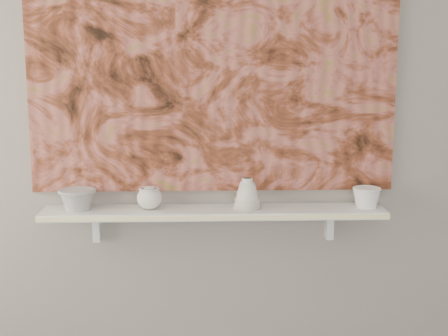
{
  "coord_description": "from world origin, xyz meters",
  "views": [
    {
      "loc": [
        -0.05,
        -0.97,
        1.55
      ],
      "look_at": [
        0.04,
        1.49,
        1.1
      ],
      "focal_mm": 50.0,
      "sensor_mm": 36.0,
      "label": 1
    }
  ],
  "objects_px": {
    "bowl_white": "(367,197)",
    "bell_vessel": "(247,193)",
    "bowl_grey": "(77,199)",
    "shelf": "(214,212)",
    "painting": "(213,57)",
    "cup_cream": "(149,198)"
  },
  "relations": [
    {
      "from": "shelf",
      "to": "bell_vessel",
      "type": "height_order",
      "value": "bell_vessel"
    },
    {
      "from": "bowl_grey",
      "to": "cup_cream",
      "type": "xyz_separation_m",
      "value": [
        0.29,
        0.0,
        0.0
      ]
    },
    {
      "from": "shelf",
      "to": "bowl_white",
      "type": "height_order",
      "value": "bowl_white"
    },
    {
      "from": "cup_cream",
      "to": "bell_vessel",
      "type": "height_order",
      "value": "bell_vessel"
    },
    {
      "from": "bell_vessel",
      "to": "bowl_white",
      "type": "distance_m",
      "value": 0.49
    },
    {
      "from": "shelf",
      "to": "cup_cream",
      "type": "relative_size",
      "value": 13.79
    },
    {
      "from": "shelf",
      "to": "cup_cream",
      "type": "height_order",
      "value": "cup_cream"
    },
    {
      "from": "shelf",
      "to": "bell_vessel",
      "type": "distance_m",
      "value": 0.16
    },
    {
      "from": "bowl_white",
      "to": "bell_vessel",
      "type": "bearing_deg",
      "value": 180.0
    },
    {
      "from": "bowl_grey",
      "to": "painting",
      "type": "bearing_deg",
      "value": 8.28
    },
    {
      "from": "bowl_grey",
      "to": "bowl_white",
      "type": "xyz_separation_m",
      "value": [
        1.18,
        0.0,
        -0.0
      ]
    },
    {
      "from": "cup_cream",
      "to": "bowl_white",
      "type": "height_order",
      "value": "cup_cream"
    },
    {
      "from": "painting",
      "to": "bowl_grey",
      "type": "height_order",
      "value": "painting"
    },
    {
      "from": "shelf",
      "to": "painting",
      "type": "bearing_deg",
      "value": 90.0
    },
    {
      "from": "bowl_grey",
      "to": "bell_vessel",
      "type": "height_order",
      "value": "bell_vessel"
    },
    {
      "from": "bowl_grey",
      "to": "bell_vessel",
      "type": "bearing_deg",
      "value": 0.0
    },
    {
      "from": "shelf",
      "to": "bowl_white",
      "type": "bearing_deg",
      "value": 0.0
    },
    {
      "from": "shelf",
      "to": "bowl_white",
      "type": "relative_size",
      "value": 11.99
    },
    {
      "from": "bowl_white",
      "to": "painting",
      "type": "bearing_deg",
      "value": 172.7
    },
    {
      "from": "shelf",
      "to": "bell_vessel",
      "type": "bearing_deg",
      "value": 0.0
    },
    {
      "from": "painting",
      "to": "bowl_grey",
      "type": "bearing_deg",
      "value": -171.72
    },
    {
      "from": "bell_vessel",
      "to": "bowl_white",
      "type": "bearing_deg",
      "value": 0.0
    }
  ]
}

